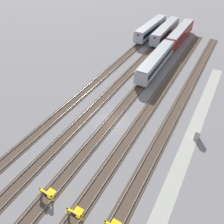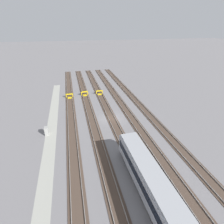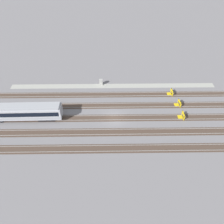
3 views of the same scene
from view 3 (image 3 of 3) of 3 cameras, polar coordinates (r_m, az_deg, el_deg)
The scene contains 12 objects.
ground_plane at distance 48.68m, azimuth 0.48°, elevation -1.59°, with size 400.00×400.00×0.00m, color slate.
service_walkway at distance 58.55m, azimuth 0.23°, elevation 6.83°, with size 54.00×2.00×0.01m, color #9E9E93.
rail_track_nearest at distance 55.34m, azimuth 0.30°, elevation 4.58°, with size 90.00×2.23×0.21m.
rail_track_near_inner at distance 51.92m, azimuth 0.38°, elevation 1.71°, with size 90.00×2.24×0.21m.
rail_track_middle at distance 48.65m, azimuth 0.48°, elevation -1.55°, with size 90.00×2.24×0.21m.
rail_track_far_inner at distance 45.55m, azimuth 0.58°, elevation -5.27°, with size 90.00×2.23×0.21m.
rail_track_farthest at distance 42.68m, azimuth 0.71°, elevation -9.51°, with size 90.00×2.23×0.21m.
subway_car_front_row_left_inner at distance 51.15m, azimuth -22.95°, elevation 0.00°, with size 18.04×3.11×3.70m.
bumper_stop_nearest_track at distance 57.18m, azimuth 15.10°, elevation 4.91°, with size 1.35×2.00×1.22m.
bumper_stop_near_inner_track at distance 54.12m, azimuth 16.93°, elevation 2.15°, with size 1.37×2.01×1.22m.
bumper_stop_middle_track at distance 50.93m, azimuth 17.82°, elevation -0.93°, with size 1.37×2.01×1.22m.
electrical_cabinet at distance 58.72m, azimuth -2.92°, elevation 7.83°, with size 0.90×0.73×1.60m.
Camera 3 is at (0.88, 35.69, 33.09)m, focal length 35.00 mm.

